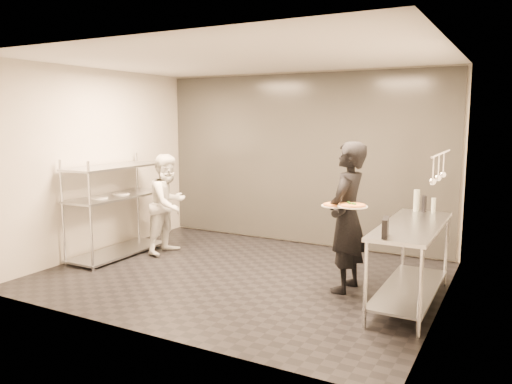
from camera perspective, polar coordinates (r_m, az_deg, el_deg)
The scene contains 13 objects.
room_shell at distance 7.45m, azimuth 2.69°, elevation 3.33°, with size 5.00×4.00×2.80m.
pass_rack at distance 7.79m, azimuth -15.67°, elevation -1.44°, with size 0.60×1.60×1.50m.
prep_counter at distance 5.79m, azimuth 17.30°, elevation -6.35°, with size 0.60×1.80×0.92m.
utensil_rail at distance 5.59m, azimuth 20.21°, elevation 2.60°, with size 0.07×1.20×0.31m.
waiter at distance 6.03m, azimuth 10.34°, elevation -2.86°, with size 0.65×0.43×1.80m, color black.
chef at distance 7.76m, azimuth -10.01°, elevation -1.34°, with size 0.74×0.58×1.52m, color white.
pizza_plate_near at distance 5.87m, azimuth 9.04°, elevation -1.48°, with size 0.32×0.32×0.05m.
pizza_plate_far at distance 5.72m, azimuth 10.98°, elevation -1.53°, with size 0.34×0.34×0.05m.
salad_plate at distance 6.27m, azimuth 10.75°, elevation 1.69°, with size 0.25×0.25×0.07m.
pos_monitor at distance 5.04m, azimuth 14.57°, elevation -3.90°, with size 0.05×0.26×0.18m, color black.
bottle_green at distance 6.49m, azimuth 17.88°, elevation -0.92°, with size 0.08×0.08×0.27m, color gray.
bottle_clear at distance 6.47m, azimuth 19.62°, elevation -1.43°, with size 0.05×0.05×0.18m, color gray.
bottle_dark at distance 6.48m, azimuth 18.66°, elevation -1.27°, with size 0.06×0.06×0.20m, color black.
Camera 1 is at (3.20, -5.51, 2.07)m, focal length 35.00 mm.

